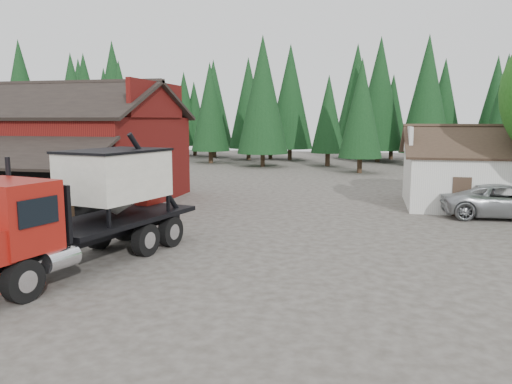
# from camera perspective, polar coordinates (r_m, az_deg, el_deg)

# --- Properties ---
(ground) EXTENTS (120.00, 120.00, 0.00)m
(ground) POSITION_cam_1_polar(r_m,az_deg,el_deg) (18.79, -9.13, -6.92)
(ground) COLOR #3F3A32
(ground) RESTS_ON ground
(red_barn) EXTENTS (12.80, 13.63, 7.18)m
(red_barn) POSITION_cam_1_polar(r_m,az_deg,el_deg) (32.19, -20.95, 3.82)
(red_barn) COLOR maroon
(red_barn) RESTS_ON ground
(farmhouse) EXTENTS (8.60, 6.42, 4.65)m
(farmhouse) POSITION_cam_1_polar(r_m,az_deg,el_deg) (30.58, 24.34, 1.50)
(farmhouse) COLOR silver
(farmhouse) RESTS_ON ground
(conifer_backdrop) EXTENTS (76.00, 16.00, 16.00)m
(conifer_backdrop) POSITION_cam_1_polar(r_m,az_deg,el_deg) (59.39, 6.17, 3.52)
(conifer_backdrop) COLOR black
(conifer_backdrop) RESTS_ON ground
(near_pine_a) EXTENTS (4.40, 4.40, 11.40)m
(near_pine_a) POSITION_cam_1_polar(r_m,az_deg,el_deg) (53.30, -20.24, 9.40)
(near_pine_a) COLOR #382619
(near_pine_a) RESTS_ON ground
(near_pine_b) EXTENTS (3.96, 3.96, 10.40)m
(near_pine_b) POSITION_cam_1_polar(r_m,az_deg,el_deg) (46.81, 11.94, 9.34)
(near_pine_b) COLOR #382619
(near_pine_b) RESTS_ON ground
(near_pine_d) EXTENTS (5.28, 5.28, 13.40)m
(near_pine_d) POSITION_cam_1_polar(r_m,az_deg,el_deg) (52.00, 0.78, 11.05)
(near_pine_d) COLOR #382619
(near_pine_d) RESTS_ON ground
(feed_truck) EXTENTS (4.83, 10.16, 4.43)m
(feed_truck) POSITION_cam_1_polar(r_m,az_deg,el_deg) (17.59, -19.39, -1.42)
(feed_truck) COLOR black
(feed_truck) RESTS_ON ground
(silver_car) EXTENTS (6.27, 3.16, 1.70)m
(silver_car) POSITION_cam_1_polar(r_m,az_deg,el_deg) (27.90, 26.50, -0.92)
(silver_car) COLOR #A6AAAD
(silver_car) RESTS_ON ground
(equip_box) EXTENTS (0.75, 1.13, 0.60)m
(equip_box) POSITION_cam_1_polar(r_m,az_deg,el_deg) (16.21, -25.07, -8.99)
(equip_box) COLOR maroon
(equip_box) RESTS_ON ground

